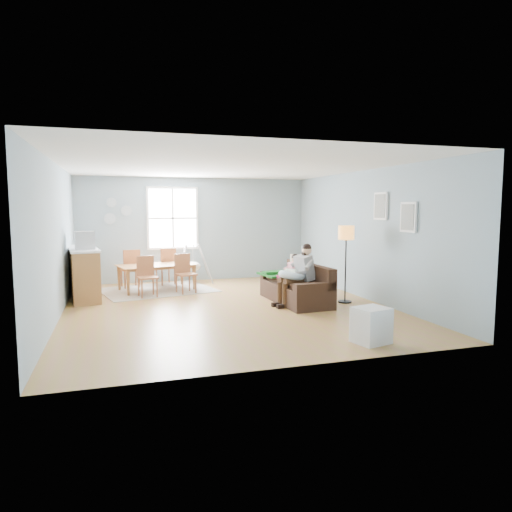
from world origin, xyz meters
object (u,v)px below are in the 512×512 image
object	(u,v)px
dining_table	(157,277)
chair_se	(184,271)
counter	(84,272)
sofa	(298,289)
monitor	(84,240)
floor_lamp	(346,239)
storage_cube	(371,325)
chair_sw	(147,274)
chair_ne	(167,264)
toddler	(291,269)
baby_swing	(193,266)
father	(298,273)
chair_nw	(131,266)

from	to	relation	value
dining_table	chair_se	size ratio (longest dim) A/B	1.94
counter	chair_se	bearing A→B (deg)	-2.34
sofa	monitor	bearing A→B (deg)	160.79
floor_lamp	monitor	distance (m)	5.34
storage_cube	chair_sw	distance (m)	5.27
floor_lamp	storage_cube	xyz separation A→B (m)	(-1.00, -2.62, -1.03)
chair_ne	counter	bearing A→B (deg)	-149.73
floor_lamp	chair_ne	size ratio (longest dim) A/B	1.68
sofa	counter	bearing A→B (deg)	156.78
chair_sw	counter	size ratio (longest dim) A/B	0.45
chair_se	chair_ne	size ratio (longest dim) A/B	0.95
toddler	storage_cube	world-z (taller)	toddler
sofa	floor_lamp	world-z (taller)	floor_lamp
dining_table	counter	distance (m)	1.64
baby_swing	floor_lamp	bearing A→B (deg)	-52.96
toddler	chair_sw	size ratio (longest dim) A/B	0.88
floor_lamp	dining_table	distance (m)	4.45
storage_cube	father	bearing A→B (deg)	90.38
storage_cube	counter	size ratio (longest dim) A/B	0.28
toddler	floor_lamp	xyz separation A→B (m)	(0.98, -0.50, 0.63)
sofa	chair_ne	bearing A→B (deg)	128.83
chair_nw	counter	xyz separation A→B (m)	(-1.00, -0.88, 0.01)
sofa	dining_table	xyz separation A→B (m)	(-2.62, 2.20, 0.03)
toddler	chair_nw	xyz separation A→B (m)	(-3.11, 2.51, -0.13)
floor_lamp	counter	xyz separation A→B (m)	(-5.10, 2.12, -0.75)
floor_lamp	chair_sw	bearing A→B (deg)	154.32
dining_table	chair_se	world-z (taller)	chair_se
father	chair_sw	distance (m)	3.32
father	chair_nw	xyz separation A→B (m)	(-3.08, 2.97, -0.12)
chair_se	monitor	world-z (taller)	monitor
floor_lamp	chair_nw	bearing A→B (deg)	143.73
floor_lamp	chair_ne	distance (m)	4.62
toddler	chair_sw	distance (m)	3.13
sofa	storage_cube	bearing A→B (deg)	-91.82
storage_cube	chair_ne	xyz separation A→B (m)	(-2.23, 5.84, 0.27)
toddler	storage_cube	size ratio (longest dim) A/B	1.42
dining_table	chair_se	xyz separation A→B (m)	(0.56, -0.49, 0.20)
chair_ne	baby_swing	size ratio (longest dim) A/B	0.88
toddler	storage_cube	bearing A→B (deg)	-90.25
dining_table	counter	xyz separation A→B (m)	(-1.57, -0.40, 0.24)
chair_se	counter	distance (m)	2.14
chair_ne	counter	size ratio (longest dim) A/B	0.47
monitor	baby_swing	xyz separation A→B (m)	(2.49, 1.62, -0.82)
sofa	father	world-z (taller)	father
sofa	chair_sw	world-z (taller)	chair_sw
monitor	chair_ne	bearing A→B (deg)	38.75
chair_sw	chair_nw	xyz separation A→B (m)	(-0.29, 1.17, 0.03)
dining_table	baby_swing	size ratio (longest dim) A/B	1.62
toddler	chair_se	size ratio (longest dim) A/B	0.87
counter	baby_swing	world-z (taller)	counter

